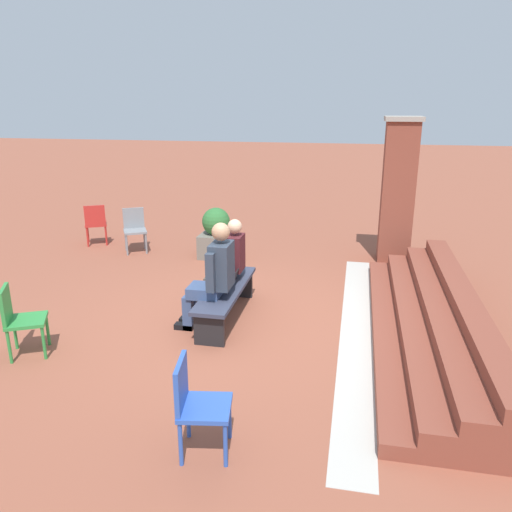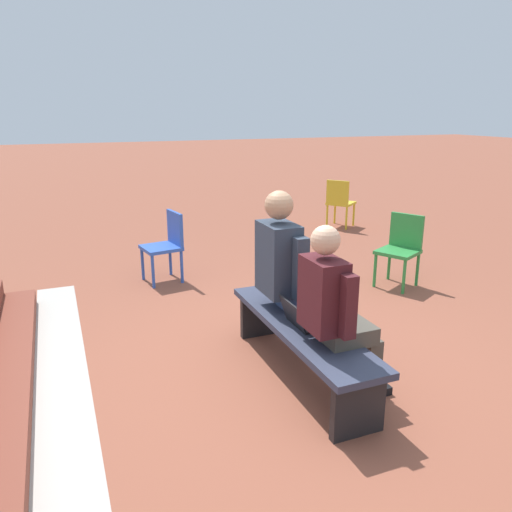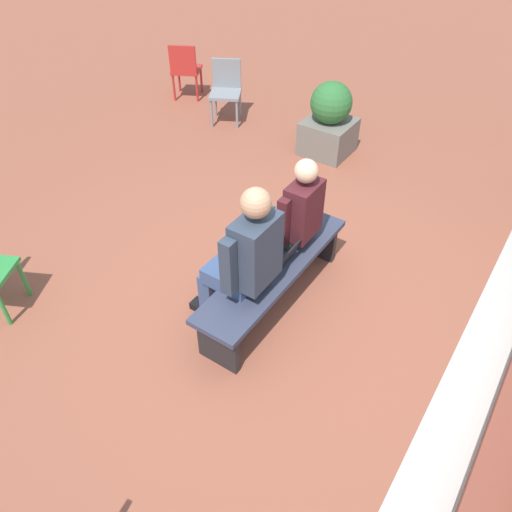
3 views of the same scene
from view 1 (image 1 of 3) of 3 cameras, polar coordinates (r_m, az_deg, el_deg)
ground_plane at (r=6.73m, az=-2.41°, el=-7.53°), size 60.00×60.00×0.00m
concrete_strip at (r=6.65m, az=11.39°, el=-8.18°), size 5.72×0.40×0.01m
brick_steps at (r=6.64m, az=19.77°, el=-6.84°), size 4.92×1.20×0.60m
brick_pillar_left_of_steps at (r=9.32m, az=15.90°, el=7.23°), size 0.64×0.64×2.58m
bench at (r=6.71m, az=-3.44°, el=-4.34°), size 1.80×0.44×0.45m
person_student at (r=6.95m, az=-3.21°, el=-0.56°), size 0.51×0.65×1.29m
person_adult at (r=6.28m, az=-4.93°, el=-2.09°), size 0.58×0.74×1.41m
laptop at (r=6.69m, az=-3.26°, el=-3.05°), size 0.32×0.29×0.21m
plastic_chair_far_right at (r=10.64m, az=-17.86°, el=3.73°), size 0.57×0.57×0.84m
plastic_chair_near_bench_right at (r=4.27m, az=-6.93°, el=-16.12°), size 0.48×0.48×0.84m
plastic_chair_mid_courtyard at (r=6.32m, az=-25.52°, el=-6.26°), size 0.56×0.56×0.84m
plastic_chair_foreground at (r=9.98m, az=-13.71°, el=3.22°), size 0.57×0.57×0.84m
planter at (r=9.38m, az=-4.56°, el=2.50°), size 0.60×0.60×0.94m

